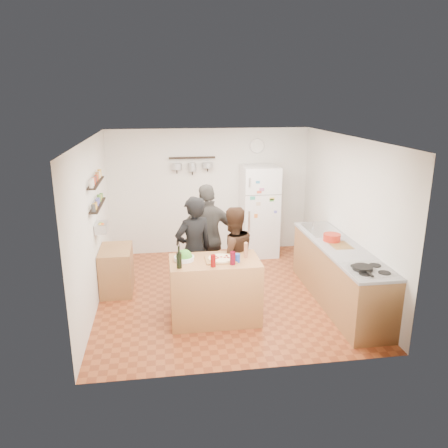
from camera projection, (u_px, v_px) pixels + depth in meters
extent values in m
plane|color=brown|center=(225.00, 293.00, 7.14)|extent=(4.20, 4.20, 0.00)
plane|color=white|center=(225.00, 138.00, 6.44)|extent=(4.20, 4.20, 0.00)
plane|color=silver|center=(210.00, 192.00, 8.79)|extent=(4.00, 0.00, 4.00)
plane|color=silver|center=(93.00, 225.00, 6.52)|extent=(0.00, 4.20, 4.20)
plane|color=silver|center=(347.00, 215.00, 7.07)|extent=(0.00, 4.20, 4.20)
cube|color=#A7733D|center=(215.00, 290.00, 6.19)|extent=(1.25, 0.72, 0.91)
cube|color=olive|center=(221.00, 260.00, 6.05)|extent=(0.42, 0.34, 0.02)
cylinder|color=beige|center=(221.00, 258.00, 6.05)|extent=(0.34, 0.34, 0.02)
cylinder|color=silver|center=(184.00, 258.00, 6.04)|extent=(0.28, 0.28, 0.06)
cylinder|color=black|center=(179.00, 260.00, 5.75)|extent=(0.07, 0.07, 0.21)
cylinder|color=#630808|center=(213.00, 261.00, 5.80)|extent=(0.07, 0.07, 0.17)
cylinder|color=#4E0614|center=(233.00, 258.00, 5.88)|extent=(0.07, 0.07, 0.18)
cylinder|color=#965C3F|center=(246.00, 251.00, 6.15)|extent=(0.06, 0.06, 0.18)
cylinder|color=navy|center=(237.00, 258.00, 5.97)|extent=(0.07, 0.07, 0.12)
imported|color=black|center=(194.00, 250.00, 6.65)|extent=(0.72, 0.61, 1.68)
imported|color=black|center=(232.00, 256.00, 6.60)|extent=(0.87, 0.75, 1.54)
imported|color=#33302D|center=(208.00, 239.00, 7.03)|extent=(1.09, 0.58, 1.78)
cube|color=#9E7042|center=(339.00, 275.00, 6.73)|extent=(0.63, 2.63, 0.90)
cube|color=white|center=(370.00, 270.00, 5.70)|extent=(0.60, 0.62, 0.02)
cylinder|color=black|center=(363.00, 268.00, 5.69)|extent=(0.26, 0.26, 0.05)
cube|color=silver|center=(321.00, 230.00, 7.41)|extent=(0.50, 0.80, 0.03)
cube|color=olive|center=(340.00, 246.00, 6.64)|extent=(0.30, 0.40, 0.02)
cylinder|color=#AF2314|center=(332.00, 237.00, 6.82)|extent=(0.27, 0.27, 0.11)
cube|color=white|center=(259.00, 211.00, 8.68)|extent=(0.70, 0.68, 1.80)
cylinder|color=silver|center=(257.00, 146.00, 8.64)|extent=(0.30, 0.03, 0.30)
cube|color=black|center=(98.00, 205.00, 6.64)|extent=(0.12, 1.00, 0.02)
cube|color=black|center=(96.00, 183.00, 6.55)|extent=(0.12, 1.00, 0.02)
cube|color=silver|center=(102.00, 227.00, 6.75)|extent=(0.18, 0.35, 0.14)
cube|color=#A67D45|center=(117.00, 270.00, 7.15)|extent=(0.50, 0.80, 0.73)
cube|color=black|center=(192.00, 158.00, 8.44)|extent=(0.90, 0.04, 0.04)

